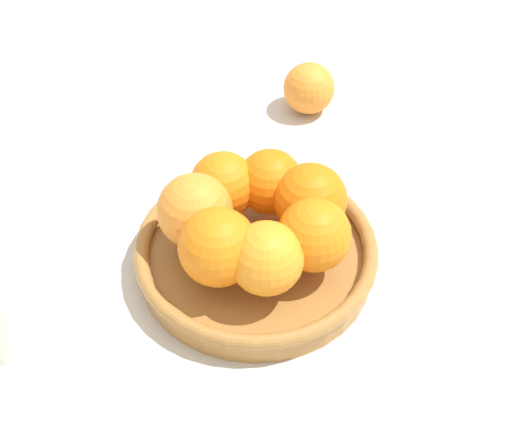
% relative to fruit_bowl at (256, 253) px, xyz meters
% --- Properties ---
extents(ground_plane, '(4.00, 4.00, 0.00)m').
position_rel_fruit_bowl_xyz_m(ground_plane, '(0.00, 0.00, -0.02)').
color(ground_plane, beige).
extents(fruit_bowl, '(0.26, 0.26, 0.04)m').
position_rel_fruit_bowl_xyz_m(fruit_bowl, '(0.00, 0.00, 0.00)').
color(fruit_bowl, '#A57238').
rests_on(fruit_bowl, ground_plane).
extents(orange_pile, '(0.19, 0.20, 0.08)m').
position_rel_fruit_bowl_xyz_m(orange_pile, '(-0.00, 0.00, 0.06)').
color(orange_pile, orange).
rests_on(orange_pile, fruit_bowl).
extents(stray_orange, '(0.07, 0.07, 0.07)m').
position_rel_fruit_bowl_xyz_m(stray_orange, '(0.29, 0.05, 0.02)').
color(stray_orange, orange).
rests_on(stray_orange, ground_plane).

